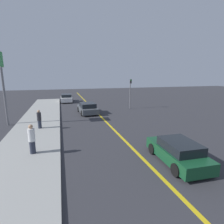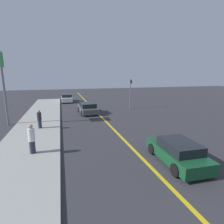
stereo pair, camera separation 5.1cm
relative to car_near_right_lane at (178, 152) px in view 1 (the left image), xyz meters
name	(u,v)px [view 1 (the left image)]	position (x,y,z in m)	size (l,w,h in m)	color
road_center_line	(105,120)	(-1.58, 9.67, -0.60)	(0.20, 60.00, 0.01)	gold
sidewalk_left	(38,125)	(-8.00, 9.52, -0.53)	(3.93, 35.69, 0.14)	#9E9E99
car_near_right_lane	(178,152)	(0.00, 0.00, 0.00)	(2.02, 4.01, 1.25)	#144728
car_ahead_center	(88,108)	(-2.74, 13.60, 0.03)	(2.18, 4.22, 1.30)	#4C5156
car_far_distant	(66,98)	(-4.85, 23.67, 0.07)	(2.07, 4.36, 1.37)	silver
pedestrian_near_curb	(32,139)	(-7.56, 3.09, 0.41)	(0.38, 0.38, 1.74)	#282D3D
pedestrian_mid_group	(39,119)	(-7.67, 8.21, 0.33)	(0.35, 0.35, 1.59)	#282D3D
traffic_light	(130,91)	(3.37, 14.92, 1.87)	(0.18, 0.40, 4.03)	slate
roadside_sign	(2,73)	(-10.68, 10.55, 4.19)	(0.20, 1.49, 6.66)	slate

